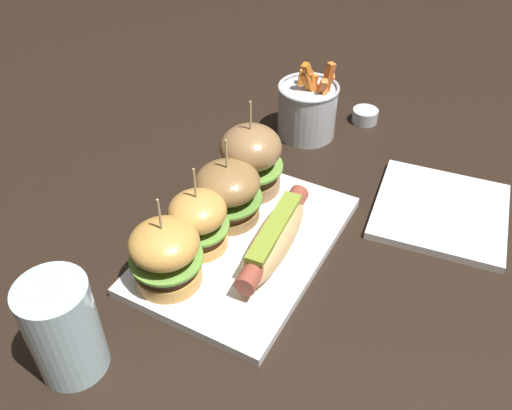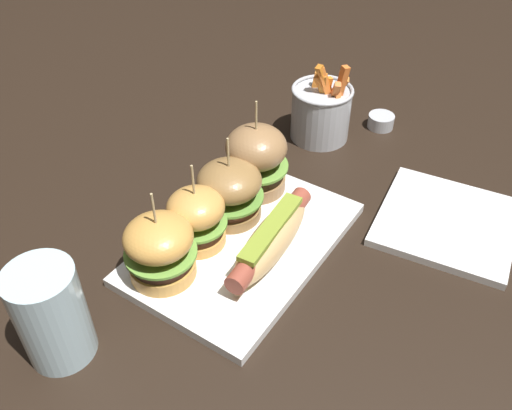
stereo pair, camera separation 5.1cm
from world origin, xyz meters
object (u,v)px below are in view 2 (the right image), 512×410
(slider_center_left, at_px, (197,217))
(fries_bucket, at_px, (321,111))
(hot_dog, at_px, (272,238))
(water_glass, at_px, (51,314))
(sauce_ramekin, at_px, (381,121))
(slider_far_left, at_px, (160,248))
(side_plate, at_px, (446,222))
(slider_far_right, at_px, (256,158))
(slider_center_right, at_px, (230,190))
(platter_main, at_px, (243,243))

(slider_center_left, distance_m, fries_bucket, 0.34)
(hot_dog, relative_size, water_glass, 1.55)
(slider_center_left, xyz_separation_m, sauce_ramekin, (0.43, -0.08, -0.04))
(slider_far_left, xyz_separation_m, sauce_ramekin, (0.51, -0.08, -0.05))
(slider_far_left, bearing_deg, hot_dog, -40.93)
(sauce_ramekin, height_order, side_plate, sauce_ramekin)
(side_plate, bearing_deg, slider_far_right, 108.94)
(water_glass, bearing_deg, slider_center_right, -6.40)
(hot_dog, relative_size, slider_far_right, 1.32)
(slider_center_left, bearing_deg, hot_dog, -68.42)
(slider_center_right, height_order, fries_bucket, slider_center_right)
(side_plate, bearing_deg, hot_dog, 138.31)
(slider_far_right, height_order, side_plate, slider_far_right)
(hot_dog, bearing_deg, platter_main, 92.23)
(slider_center_left, xyz_separation_m, side_plate, (0.24, -0.27, -0.05))
(slider_center_left, distance_m, side_plate, 0.37)
(slider_far_left, distance_m, water_glass, 0.15)
(sauce_ramekin, distance_m, side_plate, 0.27)
(hot_dog, height_order, water_glass, water_glass)
(hot_dog, distance_m, water_glass, 0.29)
(slider_far_right, bearing_deg, slider_center_right, -177.11)
(slider_center_right, height_order, side_plate, slider_center_right)
(hot_dog, relative_size, slider_center_right, 1.51)
(slider_center_left, height_order, sauce_ramekin, slider_center_left)
(slider_center_left, distance_m, water_glass, 0.22)
(sauce_ramekin, bearing_deg, water_glass, 170.27)
(slider_center_right, height_order, slider_far_right, slider_far_right)
(slider_center_left, bearing_deg, slider_far_left, 179.71)
(sauce_ramekin, relative_size, water_glass, 0.37)
(slider_center_right, distance_m, sauce_ramekin, 0.38)
(slider_far_left, xyz_separation_m, fries_bucket, (0.42, -0.01, -0.01))
(slider_center_right, height_order, water_glass, slider_center_right)
(platter_main, distance_m, sauce_ramekin, 0.40)
(slider_far_right, distance_m, side_plate, 0.30)
(slider_far_left, relative_size, sauce_ramekin, 2.83)
(sauce_ramekin, bearing_deg, slider_far_right, 163.93)
(slider_center_left, relative_size, sauce_ramekin, 2.73)
(slider_far_right, distance_m, water_glass, 0.37)
(hot_dog, xyz_separation_m, fries_bucket, (0.31, 0.09, 0.01))
(fries_bucket, bearing_deg, water_glass, 176.66)
(slider_center_left, height_order, slider_center_right, slider_center_right)
(hot_dog, bearing_deg, side_plate, -41.69)
(hot_dog, bearing_deg, slider_center_left, 111.58)
(platter_main, bearing_deg, slider_far_right, 24.75)
(slider_center_left, relative_size, side_plate, 0.68)
(sauce_ramekin, distance_m, water_glass, 0.67)
(slider_far_right, bearing_deg, fries_bucket, -1.17)
(hot_dog, height_order, slider_center_left, slider_center_left)
(slider_far_right, xyz_separation_m, fries_bucket, (0.20, -0.00, -0.02))
(slider_center_right, distance_m, water_glass, 0.29)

